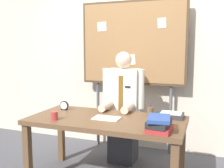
# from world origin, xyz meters

# --- Properties ---
(back_wall) EXTENTS (6.40, 0.08, 2.70)m
(back_wall) POSITION_xyz_m (0.00, 1.22, 1.35)
(back_wall) COLOR beige
(back_wall) RESTS_ON ground_plane
(desk) EXTENTS (1.67, 0.81, 0.73)m
(desk) POSITION_xyz_m (0.00, 0.00, 0.65)
(desk) COLOR brown
(desk) RESTS_ON ground_plane
(person) EXTENTS (0.55, 0.56, 1.44)m
(person) POSITION_xyz_m (0.00, 0.60, 0.67)
(person) COLOR #2D2D33
(person) RESTS_ON ground_plane
(bulletin_board) EXTENTS (1.50, 0.09, 2.14)m
(bulletin_board) POSITION_xyz_m (-0.00, 1.02, 1.53)
(bulletin_board) COLOR #4C3823
(bulletin_board) RESTS_ON ground_plane
(book_stack) EXTENTS (0.24, 0.31, 0.14)m
(book_stack) POSITION_xyz_m (0.62, -0.26, 0.80)
(book_stack) COLOR #B22D2D
(book_stack) RESTS_ON desk
(open_notebook) EXTENTS (0.29, 0.18, 0.01)m
(open_notebook) POSITION_xyz_m (0.01, -0.02, 0.74)
(open_notebook) COLOR silver
(open_notebook) RESTS_ON desk
(desk_clock) EXTENTS (0.11, 0.04, 0.11)m
(desk_clock) POSITION_xyz_m (-0.63, 0.19, 0.78)
(desk_clock) COLOR black
(desk_clock) RESTS_ON desk
(coffee_mug) EXTENTS (0.08, 0.08, 0.09)m
(coffee_mug) POSITION_xyz_m (-0.49, -0.25, 0.78)
(coffee_mug) COLOR #B23833
(coffee_mug) RESTS_ON desk
(pen_holder) EXTENTS (0.07, 0.07, 0.16)m
(pen_holder) POSITION_xyz_m (0.42, 0.27, 0.78)
(pen_holder) COLOR brown
(pen_holder) RESTS_ON desk
(paper_tray) EXTENTS (0.26, 0.20, 0.06)m
(paper_tray) POSITION_xyz_m (0.66, 0.26, 0.76)
(paper_tray) COLOR #333338
(paper_tray) RESTS_ON desk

